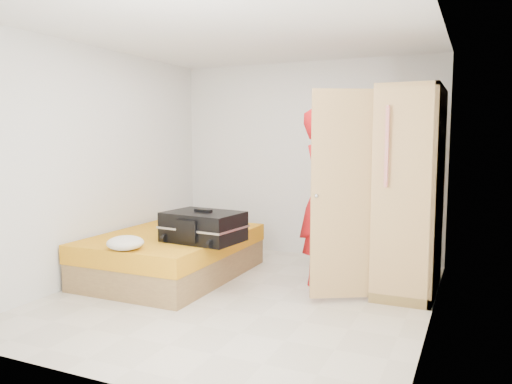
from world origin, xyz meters
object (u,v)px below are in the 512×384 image
at_px(person, 323,196).
at_px(wardrobe, 405,196).
at_px(bed, 173,254).
at_px(suitcase, 203,227).
at_px(round_cushion, 125,243).

bearing_deg(person, wardrobe, -87.21).
xyz_separation_m(bed, wardrobe, (2.50, 0.52, 0.75)).
height_order(suitcase, round_cushion, suitcase).
relative_size(person, round_cushion, 5.26).
height_order(bed, wardrobe, wardrobe).
xyz_separation_m(suitcase, round_cushion, (-0.49, -0.68, -0.09)).
height_order(person, suitcase, person).
xyz_separation_m(wardrobe, round_cushion, (-2.46, -1.42, -0.43)).
bearing_deg(round_cushion, person, 40.94).
xyz_separation_m(wardrobe, suitcase, (-1.97, -0.74, -0.34)).
bearing_deg(round_cushion, suitcase, 54.15).
bearing_deg(bed, person, 16.38).
relative_size(bed, round_cushion, 5.56).
xyz_separation_m(bed, person, (1.64, 0.48, 0.70)).
bearing_deg(bed, round_cushion, -86.85).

